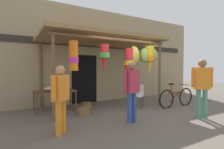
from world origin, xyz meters
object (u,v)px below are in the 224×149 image
Objects in this scene: folding_chair at (138,94)px; shopper_by_bananas at (132,87)px; flower_heap_on_table at (54,88)px; vendor_in_orange at (202,83)px; wicker_basket_spare at (86,105)px; wicker_basket_by_table at (84,111)px; display_table at (55,93)px; customer_foreground at (61,94)px; parked_bicycle at (176,98)px.

shopper_by_bananas is at bearing -134.01° from folding_chair.
folding_chair is at bearing -19.78° from flower_heap_on_table.
wicker_basket_spare is at bearing 127.79° from vendor_in_orange.
flower_heap_on_table is 2.97m from folding_chair.
vendor_in_orange is 2.10m from shopper_by_bananas.
wicker_basket_spare is at bearing 63.29° from wicker_basket_by_table.
display_table is 1.28m from wicker_basket_by_table.
wicker_basket_spare is 0.25× the size of shopper_by_bananas.
wicker_basket_spare is (1.13, -0.07, -0.68)m from flower_heap_on_table.
wicker_basket_by_table is 1.04m from wicker_basket_spare.
wicker_basket_by_table is 0.25× the size of customer_foreground.
parked_bicycle is (4.10, -1.66, -0.28)m from display_table.
display_table is at bearing 160.18° from folding_chair.
parked_bicycle is (4.12, -1.66, -0.43)m from flower_heap_on_table.
vendor_in_orange is at bearing -12.65° from customer_foreground.
folding_chair is 2.08× the size of wicker_basket_spare.
flower_heap_on_table is 1.76× the size of wicker_basket_by_table.
display_table is 0.76× the size of parked_bicycle.
folding_chair is at bearing -19.82° from display_table.
display_table is 2.26m from customer_foreground.
display_table is at bearing 138.25° from vendor_in_orange.
folding_chair reaches higher than display_table.
shopper_by_bananas is (1.48, -2.33, 0.33)m from display_table.
display_table is at bearing 157.99° from parked_bicycle.
parked_bicycle is at bearing -26.35° from folding_chair.
display_table is 1.59× the size of folding_chair.
display_table is at bearing 122.34° from shopper_by_bananas.
parked_bicycle reaches higher than folding_chair.
vendor_in_orange is at bearing -20.63° from shopper_by_bananas.
vendor_in_orange is (2.80, -2.08, 0.90)m from wicker_basket_by_table.
parked_bicycle reaches higher than flower_heap_on_table.
vendor_in_orange reaches higher than parked_bicycle.
parked_bicycle reaches higher than wicker_basket_spare.
display_table is 4.63m from vendor_in_orange.
flower_heap_on_table is 0.43× the size of customer_foreground.
display_table is 4.43m from parked_bicycle.
customer_foreground is at bearing 176.34° from shopper_by_bananas.
customer_foreground reaches higher than folding_chair.
flower_heap_on_table reaches higher than wicker_basket_spare.
shopper_by_bananas reaches higher than folding_chair.
display_table is 1.23m from wicker_basket_spare.
parked_bicycle reaches higher than wicker_basket_by_table.
customer_foreground is (-0.39, -2.21, 0.26)m from display_table.
folding_chair is 0.48× the size of parked_bicycle.
wicker_basket_by_table is 3.60m from vendor_in_orange.
shopper_by_bananas is (0.37, -2.27, 0.87)m from wicker_basket_spare.
folding_chair is 2.24m from vendor_in_orange.
folding_chair is (2.79, -1.00, -0.27)m from flower_heap_on_table.
wicker_basket_spare is at bearing -3.43° from flower_heap_on_table.
shopper_by_bananas is (1.86, -0.12, 0.07)m from customer_foreground.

